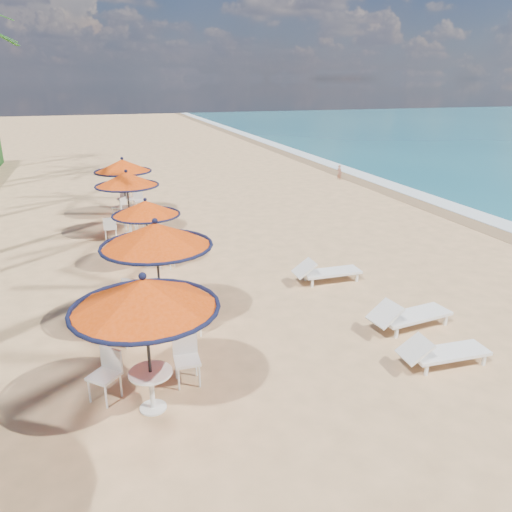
{
  "coord_description": "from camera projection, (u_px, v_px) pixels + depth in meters",
  "views": [
    {
      "loc": [
        -5.96,
        -7.63,
        5.49
      ],
      "look_at": [
        -2.26,
        3.86,
        1.2
      ],
      "focal_mm": 35.0,
      "sensor_mm": 36.0,
      "label": 1
    }
  ],
  "objects": [
    {
      "name": "ground",
      "position": [
        416.0,
        358.0,
        10.4
      ],
      "size": [
        160.0,
        160.0,
        0.0
      ],
      "primitive_type": "plane",
      "color": "tan",
      "rests_on": "ground"
    },
    {
      "name": "lounger_near",
      "position": [
        441.0,
        352.0,
        10.03
      ],
      "size": [
        1.91,
        0.66,
        0.68
      ],
      "rotation": [
        0.0,
        0.0,
        -0.04
      ],
      "color": "white",
      "rests_on": "ground"
    },
    {
      "name": "station_3",
      "position": [
        126.0,
        187.0,
        18.16
      ],
      "size": [
        2.32,
        2.32,
        2.42
      ],
      "color": "black",
      "rests_on": "ground"
    },
    {
      "name": "station_0",
      "position": [
        144.0,
        306.0,
        8.21
      ],
      "size": [
        2.48,
        2.48,
        2.58
      ],
      "color": "black",
      "rests_on": "ground"
    },
    {
      "name": "lounger_mid",
      "position": [
        407.0,
        315.0,
        11.52
      ],
      "size": [
        2.13,
        0.9,
        0.74
      ],
      "rotation": [
        0.0,
        0.0,
        0.12
      ],
      "color": "white",
      "rests_on": "ground"
    },
    {
      "name": "lounger_far",
      "position": [
        325.0,
        271.0,
        14.18
      ],
      "size": [
        1.97,
        0.63,
        0.71
      ],
      "rotation": [
        0.0,
        0.0,
        -0.01
      ],
      "color": "white",
      "rests_on": "ground"
    },
    {
      "name": "foam_strip",
      "position": [
        462.0,
        210.0,
        22.05
      ],
      "size": [
        1.2,
        140.0,
        0.04
      ],
      "primitive_type": "cube",
      "color": "white",
      "rests_on": "ground"
    },
    {
      "name": "wetsand_band",
      "position": [
        445.0,
        212.0,
        21.79
      ],
      "size": [
        1.4,
        140.0,
        0.02
      ],
      "primitive_type": "cube",
      "color": "olive",
      "rests_on": "ground"
    },
    {
      "name": "station_4",
      "position": [
        123.0,
        173.0,
        20.77
      ],
      "size": [
        2.37,
        2.37,
        2.47
      ],
      "color": "black",
      "rests_on": "ground"
    },
    {
      "name": "station_2",
      "position": [
        147.0,
        214.0,
        15.05
      ],
      "size": [
        2.06,
        2.06,
        2.15
      ],
      "color": "black",
      "rests_on": "ground"
    },
    {
      "name": "station_1",
      "position": [
        155.0,
        249.0,
        11.07
      ],
      "size": [
        2.52,
        2.52,
        2.63
      ],
      "color": "black",
      "rests_on": "ground"
    },
    {
      "name": "person",
      "position": [
        339.0,
        172.0,
        28.59
      ],
      "size": [
        0.32,
        0.39,
        0.9
      ],
      "primitive_type": "imported",
      "rotation": [
        0.0,
        0.0,
        1.93
      ],
      "color": "#97614D",
      "rests_on": "ground"
    }
  ]
}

